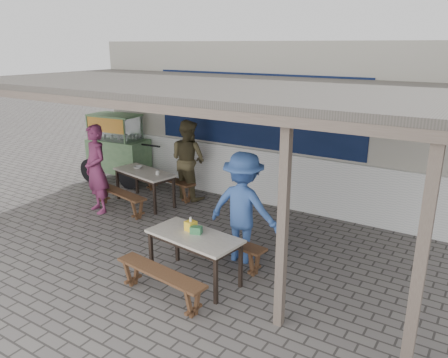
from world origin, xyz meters
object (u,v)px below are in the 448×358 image
condiment_jar (158,173)px  vendor_cart (117,146)px  bench_right_street (161,278)px  donation_box (196,230)px  patron_wall_side (188,160)px  bench_left_street (119,196)px  bench_left_wall (169,182)px  table_left (144,175)px  tissue_box (191,226)px  table_right (194,240)px  condiment_bowl (138,167)px  patron_right_table (243,208)px  bench_right_wall (224,244)px  patron_street_side (96,169)px

condiment_jar → vendor_cart: bearing=156.8°
bench_right_street → donation_box: donation_box is taller
patron_wall_side → condiment_jar: bearing=86.5°
bench_left_street → bench_left_wall: size_ratio=1.00×
bench_left_street → vendor_cart: vendor_cart is taller
table_left → tissue_box: 3.43m
table_right → donation_box: (-0.00, 0.06, 0.13)m
donation_box → condiment_bowl: bearing=146.0°
patron_right_table → condiment_bowl: (-3.48, 1.25, -0.15)m
table_right → donation_box: donation_box is taller
patron_wall_side → patron_right_table: bearing=150.1°
bench_right_street → donation_box: 0.88m
bench_right_wall → tissue_box: bearing=-103.9°
patron_street_side → condiment_bowl: bearing=95.2°
bench_left_street → bench_left_wall: (0.27, 1.31, 0.00)m
table_left → bench_right_wall: (3.00, -1.42, -0.33)m
condiment_bowl → patron_right_table: bearing=-19.7°
bench_left_wall → bench_right_street: size_ratio=1.05×
table_right → bench_left_wall: bearing=141.8°
patron_right_table → bench_left_wall: bearing=-34.3°
table_right → patron_street_side: patron_street_side is taller
donation_box → table_right: bearing=-87.7°
donation_box → condiment_jar: donation_box is taller
bench_right_street → condiment_bowl: bearing=143.8°
vendor_cart → patron_street_side: (1.19, -1.76, -0.02)m
condiment_bowl → condiment_jar: bearing=-11.6°
patron_wall_side → condiment_bowl: bearing=46.8°
bench_left_wall → bench_left_street: bearing=-90.0°
patron_street_side → patron_right_table: size_ratio=1.02×
table_left → vendor_cart: 1.93m
donation_box → patron_street_side: bearing=161.2°
bench_left_street → table_right: table_right is taller
vendor_cart → patron_right_table: size_ratio=1.18×
bench_left_street → tissue_box: 3.24m
condiment_jar → bench_left_street: bearing=-131.4°
table_left → patron_right_table: (3.19, -1.13, 0.25)m
bench_right_wall → patron_street_side: 3.60m
bench_left_wall → condiment_jar: condiment_jar is taller
bench_right_wall → patron_wall_side: bearing=143.5°
tissue_box → patron_right_table: bearing=64.9°
table_left → tissue_box: bearing=-24.4°
bench_left_street → donation_box: bearing=-13.2°
bench_left_street → vendor_cart: bearing=147.1°
table_left → vendor_cart: bearing=164.2°
vendor_cart → patron_right_table: (4.89, -2.01, -0.03)m
bench_left_street → donation_box: size_ratio=9.70×
vendor_cart → tissue_box: vendor_cart is taller
bench_right_street → patron_street_side: patron_street_side is taller
vendor_cart → bench_right_wall: bearing=-31.9°
patron_right_table → donation_box: bearing=69.6°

